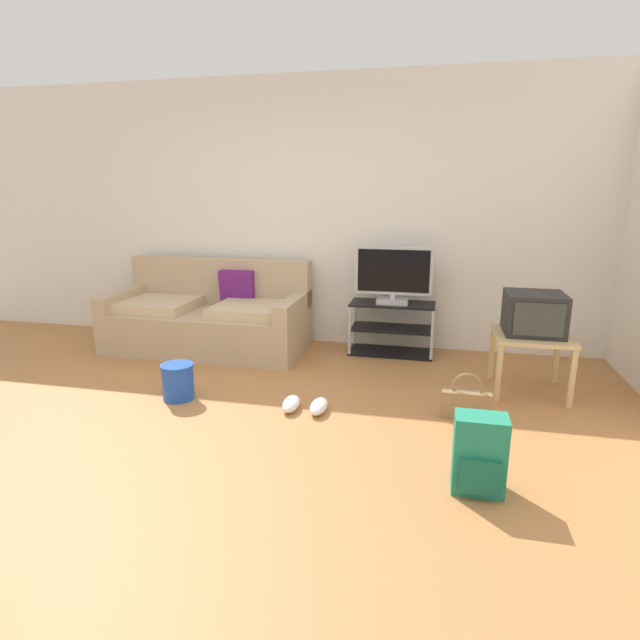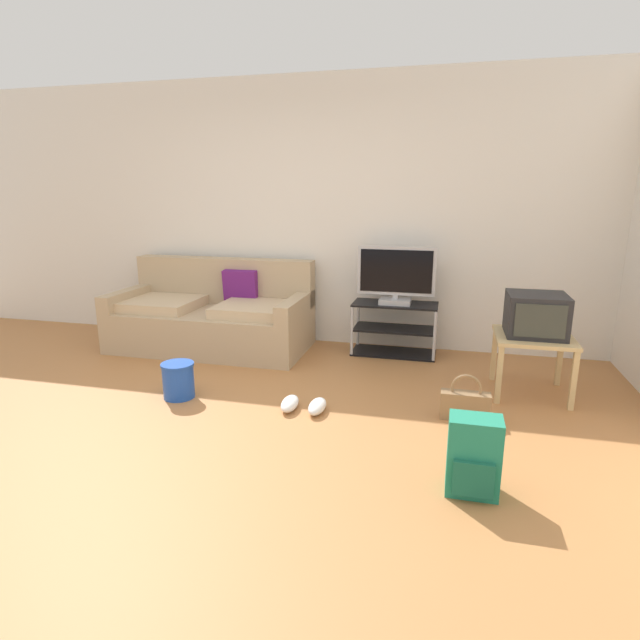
% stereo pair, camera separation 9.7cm
% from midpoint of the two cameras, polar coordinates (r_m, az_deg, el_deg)
% --- Properties ---
extents(ground_plane, '(9.00, 9.80, 0.02)m').
position_cam_midpoint_polar(ground_plane, '(3.50, -12.59, -13.20)').
color(ground_plane, '#B27542').
extents(wall_back, '(9.00, 0.10, 2.70)m').
position_cam_midpoint_polar(wall_back, '(5.43, -2.21, 11.74)').
color(wall_back, silver).
rests_on(wall_back, ground_plane).
extents(couch, '(1.97, 0.95, 0.89)m').
position_cam_midpoint_polar(couch, '(5.39, -12.64, 0.29)').
color(couch, tan).
rests_on(couch, ground_plane).
extents(tv_stand, '(0.82, 0.38, 0.51)m').
position_cam_midpoint_polar(tv_stand, '(5.12, 7.46, -0.92)').
color(tv_stand, black).
rests_on(tv_stand, ground_plane).
extents(flat_tv, '(0.74, 0.22, 0.56)m').
position_cam_midpoint_polar(flat_tv, '(4.99, 7.63, 4.93)').
color(flat_tv, '#B2B2B7').
rests_on(flat_tv, tv_stand).
extents(side_table, '(0.58, 0.58, 0.49)m').
position_cam_midpoint_polar(side_table, '(4.37, 21.91, -2.33)').
color(side_table, tan).
rests_on(side_table, ground_plane).
extents(crt_tv, '(0.44, 0.43, 0.33)m').
position_cam_midpoint_polar(crt_tv, '(4.33, 22.16, 0.68)').
color(crt_tv, '#232326').
rests_on(crt_tv, side_table).
extents(backpack, '(0.27, 0.25, 0.43)m').
position_cam_midpoint_polar(backpack, '(2.94, 16.40, -14.21)').
color(backpack, '#238466').
rests_on(backpack, ground_plane).
extents(handbag, '(0.34, 0.12, 0.34)m').
position_cam_midpoint_polar(handbag, '(3.83, 15.27, -8.88)').
color(handbag, olive).
rests_on(handbag, ground_plane).
extents(cleaning_bucket, '(0.26, 0.26, 0.28)m').
position_cam_midpoint_polar(cleaning_bucket, '(4.17, -16.20, -6.49)').
color(cleaning_bucket, blue).
rests_on(cleaning_bucket, ground_plane).
extents(sneakers_pair, '(0.34, 0.28, 0.09)m').
position_cam_midpoint_polar(sneakers_pair, '(3.83, -2.44, -9.45)').
color(sneakers_pair, white).
rests_on(sneakers_pair, ground_plane).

